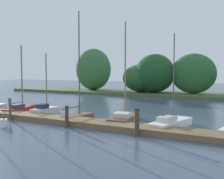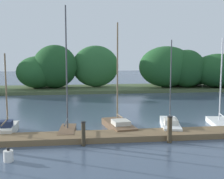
{
  "view_description": "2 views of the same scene",
  "coord_description": "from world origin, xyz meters",
  "views": [
    {
      "loc": [
        13.46,
        -3.97,
        3.63
      ],
      "look_at": [
        4.73,
        11.85,
        2.39
      ],
      "focal_mm": 42.59,
      "sensor_mm": 36.0,
      "label": 1
    },
    {
      "loc": [
        2.17,
        -6.68,
        5.17
      ],
      "look_at": [
        4.53,
        11.83,
        2.88
      ],
      "focal_mm": 47.9,
      "sensor_mm": 36.0,
      "label": 2
    }
  ],
  "objects": [
    {
      "name": "dock_pier",
      "position": [
        0.0,
        10.73,
        0.17
      ],
      "size": [
        28.51,
        1.8,
        0.35
      ],
      "color": "brown",
      "rests_on": "ground"
    },
    {
      "name": "far_shore",
      "position": [
        7.45,
        34.36,
        2.81
      ],
      "size": [
        53.25,
        8.84,
        7.53
      ],
      "color": "#4C5B38",
      "rests_on": "ground"
    },
    {
      "name": "sailboat_3",
      "position": [
        -2.14,
        12.74,
        0.39
      ],
      "size": [
        1.06,
        3.11,
        5.15
      ],
      "rotation": [
        0.0,
        0.0,
        1.59
      ],
      "color": "silver",
      "rests_on": "ground"
    },
    {
      "name": "sailboat_4",
      "position": [
        1.7,
        12.18,
        0.43
      ],
      "size": [
        1.17,
        3.36,
        8.08
      ],
      "rotation": [
        0.0,
        0.0,
        1.5
      ],
      "color": "brown",
      "rests_on": "ground"
    },
    {
      "name": "sailboat_5",
      "position": [
        5.1,
        13.03,
        0.35
      ],
      "size": [
        2.0,
        4.2,
        7.17
      ],
      "rotation": [
        0.0,
        0.0,
        1.74
      ],
      "color": "brown",
      "rests_on": "ground"
    },
    {
      "name": "sailboat_6",
      "position": [
        8.65,
        12.71,
        0.32
      ],
      "size": [
        1.94,
        4.31,
        6.05
      ],
      "rotation": [
        0.0,
        0.0,
        1.36
      ],
      "color": "white",
      "rests_on": "ground"
    },
    {
      "name": "sailboat_7",
      "position": [
        12.48,
        13.15,
        0.28
      ],
      "size": [
        1.81,
        3.37,
        6.21
      ],
      "rotation": [
        0.0,
        0.0,
        1.39
      ],
      "color": "white",
      "rests_on": "ground"
    },
    {
      "name": "mooring_piling_3",
      "position": [
        2.64,
        9.57,
        0.7
      ],
      "size": [
        0.26,
        0.26,
        1.39
      ],
      "color": "#3D3323",
      "rests_on": "ground"
    },
    {
      "name": "mooring_piling_4",
      "position": [
        7.59,
        9.56,
        0.78
      ],
      "size": [
        0.31,
        0.31,
        1.55
      ],
      "color": "#4C3D28",
      "rests_on": "ground"
    },
    {
      "name": "channel_buoy_0",
      "position": [
        -1.01,
        7.61,
        0.28
      ],
      "size": [
        0.46,
        0.46,
        0.69
      ],
      "color": "white",
      "rests_on": "ground"
    }
  ]
}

